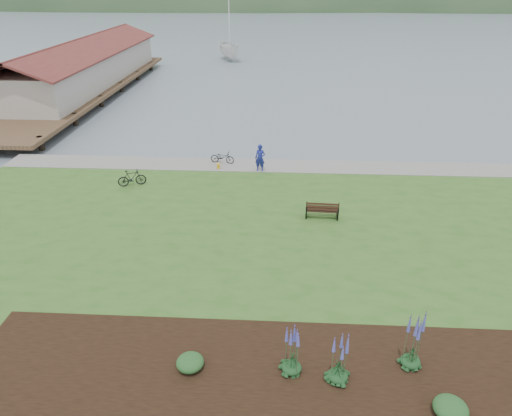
{
  "coord_description": "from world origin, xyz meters",
  "views": [
    {
      "loc": [
        0.45,
        -19.92,
        11.22
      ],
      "look_at": [
        -0.61,
        -0.71,
        1.3
      ],
      "focal_mm": 32.0,
      "sensor_mm": 36.0,
      "label": 1
    }
  ],
  "objects_px": {
    "sailboat": "(230,60)",
    "bicycle_a": "(222,157)",
    "person": "(260,156)",
    "park_bench": "(322,210)"
  },
  "relations": [
    {
      "from": "sailboat",
      "to": "bicycle_a",
      "type": "bearing_deg",
      "value": -106.52
    },
    {
      "from": "sailboat",
      "to": "person",
      "type": "bearing_deg",
      "value": -103.38
    },
    {
      "from": "park_bench",
      "to": "bicycle_a",
      "type": "relative_size",
      "value": 1.05
    },
    {
      "from": "person",
      "to": "bicycle_a",
      "type": "distance_m",
      "value": 2.8
    },
    {
      "from": "bicycle_a",
      "to": "sailboat",
      "type": "bearing_deg",
      "value": 15.96
    },
    {
      "from": "park_bench",
      "to": "sailboat",
      "type": "height_order",
      "value": "sailboat"
    },
    {
      "from": "bicycle_a",
      "to": "sailboat",
      "type": "distance_m",
      "value": 41.25
    },
    {
      "from": "person",
      "to": "bicycle_a",
      "type": "bearing_deg",
      "value": 166.3
    },
    {
      "from": "park_bench",
      "to": "bicycle_a",
      "type": "bearing_deg",
      "value": 131.78
    },
    {
      "from": "bicycle_a",
      "to": "sailboat",
      "type": "xyz_separation_m",
      "value": [
        -3.86,
        41.06,
        -0.8
      ]
    }
  ]
}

